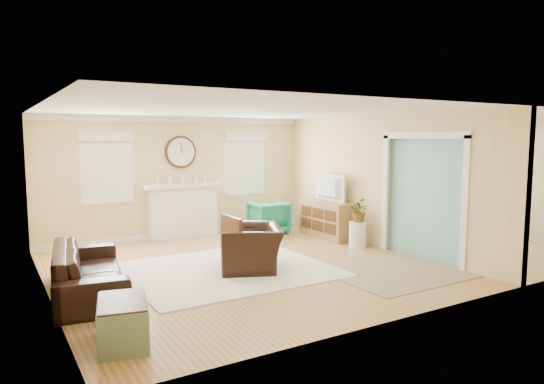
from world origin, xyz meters
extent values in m
plane|color=#9C6934|center=(0.00, 0.00, 0.00)|extent=(9.00, 9.00, 0.00)
cube|color=tan|center=(0.00, 3.00, 1.30)|extent=(9.00, 0.02, 2.60)
cube|color=tan|center=(0.00, -3.00, 1.30)|extent=(9.00, 0.02, 2.60)
cube|color=tan|center=(-4.50, 0.00, 1.30)|extent=(0.02, 6.00, 2.60)
cube|color=tan|center=(4.50, 0.00, 1.30)|extent=(0.02, 6.00, 2.60)
cube|color=white|center=(0.00, 0.00, 2.60)|extent=(9.00, 6.00, 0.02)
cube|color=tan|center=(1.50, 1.40, 1.30)|extent=(0.12, 3.20, 2.60)
cube|color=tan|center=(1.50, -2.50, 1.30)|extent=(0.12, 1.00, 2.60)
cube|color=tan|center=(1.50, -1.10, 2.40)|extent=(0.12, 1.80, 0.40)
cube|color=white|center=(1.43, -0.20, 1.10)|extent=(0.04, 0.12, 2.20)
cube|color=white|center=(1.43, -2.00, 1.10)|extent=(0.04, 0.12, 2.20)
cube|color=white|center=(1.43, -1.10, 2.20)|extent=(0.04, 1.92, 0.12)
cube|color=#77C4C1|center=(1.57, 0.00, 1.30)|extent=(0.02, 6.00, 2.60)
cube|color=white|center=(-1.50, 2.88, 0.55)|extent=(1.50, 0.24, 1.10)
cube|color=white|center=(-1.50, 2.85, 1.13)|extent=(1.70, 0.30, 0.08)
cube|color=black|center=(-1.50, 2.98, 0.50)|extent=(0.85, 0.02, 0.75)
cube|color=gold|center=(-1.50, 2.87, 0.42)|extent=(0.85, 0.02, 0.62)
cylinder|color=#4F2911|center=(-1.50, 2.97, 1.85)|extent=(0.70, 0.06, 0.70)
cylinder|color=silver|center=(-1.50, 2.94, 1.85)|extent=(0.60, 0.01, 0.60)
cube|color=black|center=(-1.50, 2.93, 1.95)|extent=(0.02, 0.01, 0.20)
cube|color=black|center=(-1.44, 2.93, 1.85)|extent=(0.12, 0.01, 0.02)
cube|color=white|center=(-3.05, 2.98, 1.55)|extent=(0.90, 0.03, 1.30)
cube|color=white|center=(-3.05, 2.95, 1.55)|extent=(1.00, 0.04, 1.40)
cube|color=silver|center=(-3.05, 2.91, 2.18)|extent=(1.05, 0.10, 0.18)
cube|color=white|center=(0.05, 2.98, 1.55)|extent=(0.90, 0.03, 1.30)
cube|color=white|center=(0.05, 2.95, 1.55)|extent=(1.00, 0.04, 1.40)
cube|color=silver|center=(0.05, 2.91, 2.18)|extent=(1.05, 0.10, 0.18)
cube|color=white|center=(4.47, 0.00, 1.10)|extent=(0.03, 1.60, 2.10)
cube|color=white|center=(4.44, 0.00, 1.10)|extent=(0.03, 1.70, 2.20)
cylinder|color=gold|center=(3.00, 0.00, 2.45)|extent=(0.02, 0.02, 0.30)
sphere|color=white|center=(3.00, 0.00, 2.20)|extent=(0.30, 0.30, 0.30)
cube|color=silver|center=(-1.82, 0.01, 0.01)|extent=(3.22, 2.79, 0.02)
cube|color=#968564|center=(0.44, -1.52, 0.01)|extent=(2.17, 1.78, 0.01)
cube|color=slate|center=(2.77, 0.19, 0.01)|extent=(2.21, 2.77, 0.01)
imported|color=black|center=(-4.00, -0.09, 0.33)|extent=(1.20, 2.39, 0.67)
imported|color=black|center=(-1.47, -0.14, 0.36)|extent=(1.34, 1.41, 0.72)
imported|color=#0B764A|center=(0.32, 2.32, 0.36)|extent=(0.82, 0.84, 0.72)
cube|color=slate|center=(-4.00, -2.01, 0.23)|extent=(0.66, 0.90, 0.45)
cube|color=#4F2911|center=(-4.00, -2.01, 0.46)|extent=(0.63, 0.86, 0.02)
cube|color=olive|center=(1.16, 1.27, 0.40)|extent=(0.47, 1.42, 0.80)
cube|color=#4F2911|center=(0.92, 0.84, 0.55)|extent=(0.01, 0.38, 0.22)
cube|color=#4F2911|center=(0.92, 0.84, 0.28)|extent=(0.01, 0.38, 0.22)
cube|color=#4F2911|center=(0.92, 1.27, 0.55)|extent=(0.01, 0.38, 0.22)
cube|color=#4F2911|center=(0.92, 1.27, 0.28)|extent=(0.01, 0.38, 0.22)
cube|color=#4F2911|center=(0.92, 1.70, 0.55)|extent=(0.01, 0.38, 0.22)
cube|color=#4F2911|center=(0.92, 1.70, 0.28)|extent=(0.01, 0.38, 0.22)
imported|color=black|center=(1.14, 1.27, 1.09)|extent=(0.15, 1.01, 0.58)
cylinder|color=white|center=(1.13, 0.21, 0.25)|extent=(0.34, 0.34, 0.50)
imported|color=#337F33|center=(1.13, 0.21, 0.72)|extent=(0.47, 0.50, 0.45)
imported|color=#4F2911|center=(2.77, 0.19, 0.35)|extent=(1.52, 2.17, 0.69)
cube|color=slate|center=(2.85, 1.28, 0.46)|extent=(0.44, 0.44, 0.05)
cube|color=slate|center=(2.85, 1.28, 0.71)|extent=(0.43, 0.06, 0.51)
cylinder|color=black|center=(3.03, 1.45, 0.21)|extent=(0.03, 0.03, 0.43)
cylinder|color=black|center=(3.02, 1.10, 0.21)|extent=(0.03, 0.03, 0.43)
cylinder|color=black|center=(2.69, 1.46, 0.21)|extent=(0.03, 0.03, 0.43)
cylinder|color=black|center=(2.68, 1.11, 0.21)|extent=(0.03, 0.03, 0.43)
cube|color=slate|center=(2.78, -1.01, 0.41)|extent=(0.44, 0.44, 0.05)
cube|color=slate|center=(2.78, -1.01, 0.63)|extent=(0.38, 0.11, 0.45)
cylinder|color=black|center=(2.60, -1.14, 0.19)|extent=(0.03, 0.03, 0.38)
cylinder|color=black|center=(2.65, -0.83, 0.19)|extent=(0.03, 0.03, 0.38)
cylinder|color=black|center=(2.90, -1.18, 0.19)|extent=(0.03, 0.03, 0.38)
cylinder|color=black|center=(2.95, -0.88, 0.19)|extent=(0.03, 0.03, 0.38)
cube|color=white|center=(2.20, 0.15, 0.49)|extent=(0.50, 0.50, 0.05)
cube|color=white|center=(2.20, 0.15, 0.76)|extent=(0.09, 0.46, 0.54)
cylinder|color=black|center=(2.00, 0.32, 0.23)|extent=(0.03, 0.03, 0.46)
cylinder|color=black|center=(2.37, 0.36, 0.23)|extent=(0.03, 0.03, 0.46)
cylinder|color=black|center=(2.04, -0.05, 0.23)|extent=(0.03, 0.03, 0.46)
cylinder|color=black|center=(2.40, -0.01, 0.23)|extent=(0.03, 0.03, 0.46)
cube|color=slate|center=(3.51, 0.18, 0.49)|extent=(0.56, 0.56, 0.05)
cube|color=slate|center=(3.51, 0.18, 0.76)|extent=(0.17, 0.45, 0.54)
cylinder|color=black|center=(3.74, 0.05, 0.23)|extent=(0.03, 0.03, 0.45)
cylinder|color=black|center=(3.39, -0.05, 0.23)|extent=(0.03, 0.03, 0.45)
cylinder|color=black|center=(3.64, 0.41, 0.23)|extent=(0.03, 0.03, 0.45)
cylinder|color=black|center=(3.29, 0.31, 0.23)|extent=(0.03, 0.03, 0.45)
camera|label=1|loc=(-5.17, -7.01, 2.16)|focal=32.00mm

